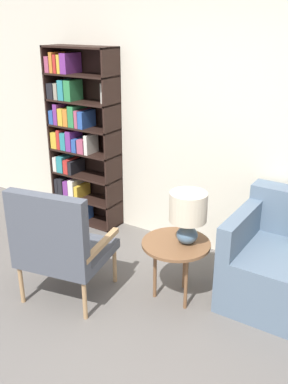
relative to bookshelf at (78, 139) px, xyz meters
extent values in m
plane|color=#66605B|center=(1.49, -1.84, -0.97)|extent=(14.00, 14.00, 0.00)
cube|color=silver|center=(1.49, 0.19, 0.38)|extent=(6.40, 0.06, 2.70)
cube|color=black|center=(-0.31, 0.01, 0.01)|extent=(0.02, 0.30, 1.96)
cube|color=black|center=(0.49, 0.01, 0.01)|extent=(0.02, 0.30, 1.96)
cube|color=black|center=(0.09, 0.01, 0.98)|extent=(0.82, 0.30, 0.02)
cube|color=black|center=(0.09, 0.01, -0.96)|extent=(0.82, 0.30, 0.02)
cube|color=black|center=(0.09, 0.15, 0.01)|extent=(0.82, 0.01, 1.96)
cube|color=black|center=(0.09, 0.01, -0.69)|extent=(0.82, 0.30, 0.02)
cube|color=silver|center=(-0.26, -0.04, -0.86)|extent=(0.07, 0.18, 0.19)
cube|color=black|center=(-0.17, -0.04, -0.88)|extent=(0.07, 0.18, 0.15)
cube|color=orange|center=(-0.09, -0.03, -0.87)|extent=(0.08, 0.20, 0.16)
cube|color=#B24C6B|center=(-0.02, -0.03, -0.86)|extent=(0.05, 0.21, 0.19)
cube|color=silver|center=(0.04, -0.03, -0.86)|extent=(0.06, 0.21, 0.20)
cube|color=#2D56A8|center=(0.10, -0.03, -0.86)|extent=(0.04, 0.20, 0.19)
cube|color=black|center=(0.09, 0.01, -0.41)|extent=(0.82, 0.30, 0.02)
cube|color=black|center=(-0.27, -0.01, -0.59)|extent=(0.05, 0.24, 0.18)
cube|color=black|center=(-0.21, -0.01, -0.58)|extent=(0.07, 0.24, 0.19)
cube|color=#7A338C|center=(-0.12, -0.03, -0.59)|extent=(0.07, 0.20, 0.18)
cube|color=silver|center=(-0.04, -0.02, -0.58)|extent=(0.08, 0.23, 0.20)
cube|color=gold|center=(0.04, -0.02, -0.60)|extent=(0.05, 0.24, 0.15)
cube|color=black|center=(0.09, 0.01, -0.13)|extent=(0.82, 0.30, 0.02)
cube|color=silver|center=(-0.26, -0.04, -0.32)|extent=(0.05, 0.19, 0.17)
cube|color=teal|center=(-0.19, -0.01, -0.31)|extent=(0.09, 0.24, 0.19)
cube|color=red|center=(-0.10, -0.03, -0.32)|extent=(0.07, 0.21, 0.16)
cube|color=black|center=(-0.04, -0.01, -0.32)|extent=(0.05, 0.25, 0.15)
cube|color=black|center=(0.09, 0.01, 0.15)|extent=(0.82, 0.30, 0.02)
cube|color=gold|center=(-0.25, -0.01, -0.03)|extent=(0.08, 0.25, 0.18)
cube|color=red|center=(-0.18, -0.05, -0.01)|extent=(0.05, 0.17, 0.22)
cube|color=teal|center=(-0.11, -0.03, -0.03)|extent=(0.07, 0.21, 0.19)
cube|color=#7A338C|center=(-0.03, -0.03, -0.01)|extent=(0.07, 0.21, 0.22)
cube|color=#2D56A8|center=(0.05, -0.02, -0.05)|extent=(0.06, 0.23, 0.14)
cube|color=#B24C6B|center=(0.14, -0.01, -0.04)|extent=(0.09, 0.24, 0.15)
cube|color=silver|center=(0.22, -0.03, -0.02)|extent=(0.05, 0.20, 0.21)
cylinder|color=beige|center=(0.42, 0.01, -0.04)|extent=(0.08, 0.08, 0.17)
cube|color=black|center=(0.09, 0.01, 0.42)|extent=(0.82, 0.30, 0.02)
cube|color=#2D56A8|center=(-0.26, -0.04, 0.23)|extent=(0.06, 0.19, 0.15)
cube|color=#7A338C|center=(-0.20, -0.04, 0.27)|extent=(0.05, 0.18, 0.23)
cube|color=gold|center=(-0.12, -0.02, 0.25)|extent=(0.07, 0.22, 0.19)
cube|color=orange|center=(-0.05, -0.03, 0.25)|extent=(0.07, 0.21, 0.19)
cube|color=#338C4C|center=(0.03, -0.01, 0.27)|extent=(0.08, 0.24, 0.22)
cube|color=#B24C6B|center=(0.10, -0.01, 0.25)|extent=(0.04, 0.24, 0.19)
cube|color=#2D56A8|center=(0.16, -0.02, 0.25)|extent=(0.06, 0.23, 0.18)
cube|color=black|center=(0.09, 0.01, 0.70)|extent=(0.82, 0.30, 0.02)
cube|color=black|center=(-0.25, -0.04, 0.52)|extent=(0.09, 0.19, 0.17)
cube|color=gray|center=(-0.16, -0.02, 0.52)|extent=(0.05, 0.23, 0.17)
cube|color=teal|center=(-0.09, -0.05, 0.54)|extent=(0.08, 0.18, 0.21)
cube|color=#338C4C|center=(0.00, -0.03, 0.54)|extent=(0.09, 0.21, 0.21)
cylinder|color=beige|center=(0.40, 0.01, 0.53)|extent=(0.10, 0.10, 0.20)
cube|color=#B24C6B|center=(-0.26, -0.03, 0.79)|extent=(0.06, 0.21, 0.17)
cube|color=orange|center=(-0.20, -0.03, 0.82)|extent=(0.04, 0.21, 0.21)
cube|color=red|center=(-0.15, -0.02, 0.80)|extent=(0.04, 0.22, 0.19)
cube|color=gold|center=(-0.10, -0.02, 0.81)|extent=(0.04, 0.22, 0.19)
cube|color=#7A338C|center=(-0.03, -0.01, 0.81)|extent=(0.08, 0.25, 0.21)
cylinder|color=tan|center=(1.13, -0.87, -0.80)|extent=(0.04, 0.04, 0.34)
cylinder|color=tan|center=(0.55, -0.99, -0.80)|extent=(0.04, 0.04, 0.34)
cylinder|color=tan|center=(1.24, -1.41, -0.80)|extent=(0.04, 0.04, 0.34)
cylinder|color=tan|center=(0.66, -1.53, -0.80)|extent=(0.04, 0.04, 0.34)
cube|color=#4C515B|center=(0.89, -1.20, -0.59)|extent=(0.79, 0.76, 0.08)
cube|color=#4C515B|center=(0.95, -1.46, -0.26)|extent=(0.68, 0.23, 0.59)
cube|color=tan|center=(1.20, -1.13, -0.45)|extent=(0.16, 0.57, 0.04)
cube|color=tan|center=(0.58, -1.26, -0.45)|extent=(0.16, 0.57, 0.04)
cube|color=slate|center=(2.10, -0.34, -0.36)|extent=(0.12, 0.90, 0.28)
cylinder|color=brown|center=(1.70, -0.78, -0.46)|extent=(0.56, 0.56, 0.02)
cylinder|color=brown|center=(1.70, -0.61, -0.72)|extent=(0.03, 0.03, 0.50)
cylinder|color=brown|center=(1.55, -0.86, -0.72)|extent=(0.03, 0.03, 0.50)
cylinder|color=brown|center=(1.84, -0.86, -0.72)|extent=(0.03, 0.03, 0.50)
ellipsoid|color=slate|center=(1.77, -0.74, -0.37)|extent=(0.17, 0.17, 0.14)
cylinder|color=tan|center=(1.77, -0.74, -0.27)|extent=(0.02, 0.02, 0.06)
cylinder|color=beige|center=(1.77, -0.74, -0.13)|extent=(0.30, 0.30, 0.23)
camera|label=1|loc=(3.14, -3.49, 1.23)|focal=40.00mm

